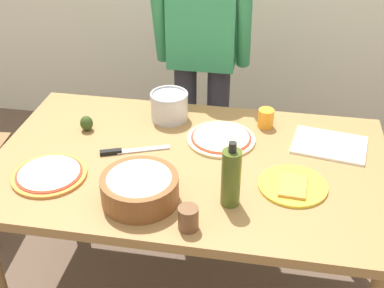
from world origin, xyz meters
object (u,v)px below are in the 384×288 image
(olive_oil_bottle, at_px, (231,177))
(cup_orange, at_px, (266,118))
(dining_table, at_px, (190,179))
(cup_small_brown, at_px, (188,218))
(person_cook, at_px, (202,48))
(cutting_board_white, at_px, (329,145))
(avocado, at_px, (87,123))
(plate_with_slice, at_px, (293,186))
(pizza_raw_on_board, at_px, (221,138))
(chef_knife, at_px, (126,151))
(steel_pot, at_px, (169,106))
(pizza_cooked_on_tray, at_px, (49,174))
(popcorn_bowl, at_px, (140,186))

(olive_oil_bottle, height_order, cup_orange, olive_oil_bottle)
(dining_table, bearing_deg, cup_small_brown, -80.49)
(person_cook, relative_size, olive_oil_bottle, 6.33)
(cutting_board_white, bearing_deg, avocado, -177.16)
(plate_with_slice, xyz_separation_m, cutting_board_white, (0.15, 0.32, -0.00))
(olive_oil_bottle, bearing_deg, cup_small_brown, -128.07)
(pizza_raw_on_board, height_order, chef_knife, pizza_raw_on_board)
(cup_small_brown, bearing_deg, dining_table, 99.51)
(steel_pot, distance_m, chef_knife, 0.34)
(pizza_cooked_on_tray, xyz_separation_m, steel_pot, (0.36, 0.52, 0.06))
(chef_knife, xyz_separation_m, avocado, (-0.22, 0.14, 0.03))
(pizza_cooked_on_tray, distance_m, cutting_board_white, 1.15)
(person_cook, relative_size, popcorn_bowl, 5.79)
(cutting_board_white, distance_m, chef_knife, 0.85)
(pizza_raw_on_board, distance_m, cup_small_brown, 0.57)
(plate_with_slice, bearing_deg, popcorn_bowl, -162.48)
(pizza_raw_on_board, bearing_deg, avocado, -178.18)
(pizza_cooked_on_tray, bearing_deg, steel_pot, 55.38)
(dining_table, bearing_deg, steel_pot, 115.22)
(plate_with_slice, bearing_deg, cup_small_brown, -140.19)
(pizza_cooked_on_tray, xyz_separation_m, popcorn_bowl, (0.38, -0.08, 0.05))
(olive_oil_bottle, xyz_separation_m, cup_small_brown, (-0.12, -0.16, -0.07))
(cup_orange, distance_m, avocado, 0.80)
(pizza_raw_on_board, distance_m, cutting_board_white, 0.46)
(person_cook, distance_m, plate_with_slice, 1.00)
(dining_table, height_order, cup_orange, cup_orange)
(dining_table, height_order, plate_with_slice, plate_with_slice)
(cup_orange, height_order, chef_knife, cup_orange)
(popcorn_bowl, bearing_deg, cup_small_brown, -30.47)
(pizza_raw_on_board, height_order, olive_oil_bottle, olive_oil_bottle)
(pizza_raw_on_board, distance_m, popcorn_bowl, 0.51)
(avocado, bearing_deg, plate_with_slice, -16.24)
(dining_table, xyz_separation_m, popcorn_bowl, (-0.13, -0.27, 0.15))
(plate_with_slice, height_order, cup_small_brown, cup_small_brown)
(steel_pot, bearing_deg, olive_oil_bottle, -58.63)
(cup_small_brown, bearing_deg, popcorn_bowl, 149.53)
(person_cook, relative_size, cutting_board_white, 5.40)
(dining_table, xyz_separation_m, plate_with_slice, (0.41, -0.10, 0.10))
(pizza_cooked_on_tray, bearing_deg, plate_with_slice, 5.77)
(plate_with_slice, height_order, steel_pot, steel_pot)
(pizza_raw_on_board, distance_m, olive_oil_bottle, 0.43)
(dining_table, bearing_deg, popcorn_bowl, -115.65)
(popcorn_bowl, distance_m, chef_knife, 0.33)
(popcorn_bowl, xyz_separation_m, cup_orange, (0.42, 0.60, -0.02))
(cup_small_brown, relative_size, chef_knife, 0.30)
(chef_knife, height_order, avocado, avocado)
(dining_table, distance_m, olive_oil_bottle, 0.36)
(olive_oil_bottle, height_order, chef_knife, olive_oil_bottle)
(pizza_raw_on_board, height_order, plate_with_slice, plate_with_slice)
(plate_with_slice, height_order, chef_knife, plate_with_slice)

